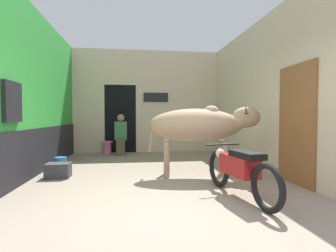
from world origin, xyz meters
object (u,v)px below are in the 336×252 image
at_px(motorcycle_near, 239,169).
at_px(shopkeeper_seated, 121,133).
at_px(cow, 201,125).
at_px(bucket, 61,163).
at_px(plastic_stool, 107,147).
at_px(crate, 58,170).

distance_m(motorcycle_near, shopkeeper_seated, 4.86).
relative_size(cow, shopkeeper_seated, 1.79).
relative_size(cow, bucket, 8.55).
distance_m(motorcycle_near, plastic_stool, 5.19).
relative_size(motorcycle_near, plastic_stool, 4.53).
bearing_deg(motorcycle_near, cow, 97.95).
bearing_deg(crate, shopkeeper_seated, 69.67).
height_order(shopkeeper_seated, crate, shopkeeper_seated).
height_order(crate, bucket, crate).
bearing_deg(cow, motorcycle_near, -82.05).
distance_m(shopkeeper_seated, crate, 3.07).
xyz_separation_m(shopkeeper_seated, plastic_stool, (-0.43, 0.17, -0.44)).
relative_size(cow, plastic_stool, 5.46).
bearing_deg(plastic_stool, motorcycle_near, -63.36).
bearing_deg(crate, cow, -4.40).
relative_size(crate, bucket, 1.69).
bearing_deg(motorcycle_near, shopkeeper_seated, 113.02).
relative_size(shopkeeper_seated, bucket, 4.78).
bearing_deg(bucket, cow, -20.61).
distance_m(cow, motorcycle_near, 1.55).
height_order(plastic_stool, crate, plastic_stool).
distance_m(cow, plastic_stool, 3.94).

